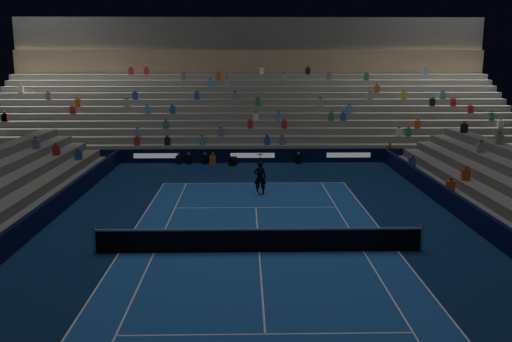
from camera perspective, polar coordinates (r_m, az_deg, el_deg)
name	(u,v)px	position (r m, az deg, el deg)	size (l,w,h in m)	color
ground	(259,252)	(21.32, 0.34, -8.62)	(90.00, 90.00, 0.00)	#0C2148
court_surface	(259,252)	(21.32, 0.34, -8.61)	(10.97, 23.77, 0.01)	#1C4C9A
sponsor_barrier_far	(252,156)	(39.09, -0.38, 1.63)	(44.00, 0.25, 1.00)	black
sponsor_barrier_east	(505,238)	(23.49, 24.89, -6.52)	(0.25, 37.00, 1.00)	black
sponsor_barrier_west	(9,242)	(23.04, -24.74, -6.85)	(0.25, 37.00, 1.00)	black
grandstand_main	(251,105)	(48.03, -0.54, 7.02)	(44.00, 15.20, 11.20)	slate
tennis_net	(259,240)	(21.15, 0.34, -7.34)	(12.90, 0.10, 1.10)	#B2B2B7
tennis_player	(260,178)	(29.85, 0.44, -0.72)	(0.69, 0.45, 1.90)	black
broadcast_camera	(233,161)	(38.11, -2.48, 1.06)	(0.62, 0.98, 0.60)	black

